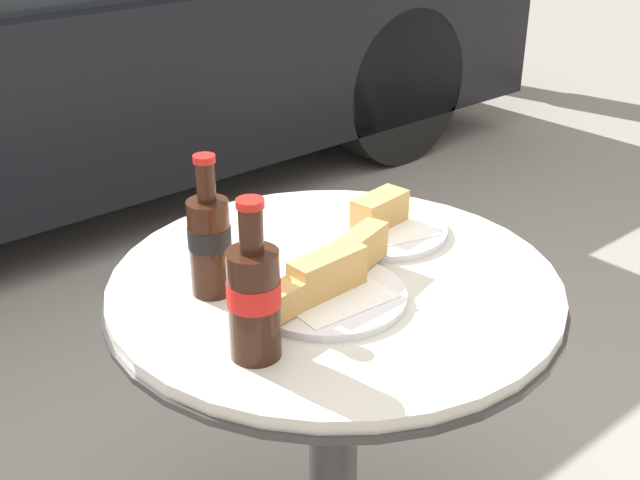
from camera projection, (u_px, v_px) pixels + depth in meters
bistro_table at (334, 381)px, 1.31m from camera, size 0.70×0.70×0.70m
cola_bottle_left at (254, 297)px, 1.00m from camera, size 0.07×0.07×0.22m
cola_bottle_right at (210, 241)px, 1.15m from camera, size 0.06×0.06×0.21m
lunch_plate_near at (380, 224)px, 1.36m from camera, size 0.23×0.23×0.07m
lunch_plate_far at (328, 282)px, 1.16m from camera, size 0.28×0.23×0.07m
parked_car at (9, 30)px, 3.12m from camera, size 4.25×1.74×1.37m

